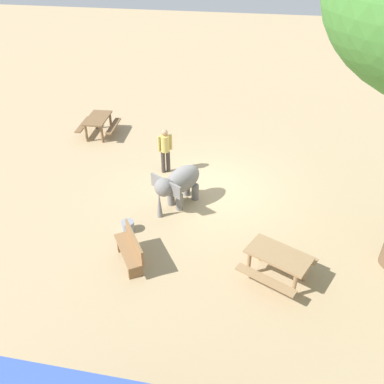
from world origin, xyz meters
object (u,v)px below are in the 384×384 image
picnic_table_near (278,260)px  picnic_table_far (98,122)px  person_handler (165,148)px  wooden_bench (131,249)px  elephant (179,183)px  feed_bucket (128,226)px

picnic_table_near → picnic_table_far: bearing=162.9°
picnic_table_far → person_handler: bearing=51.6°
person_handler → picnic_table_near: bearing=11.2°
picnic_table_near → picnic_table_far: (7.22, -6.68, 0.00)m
wooden_bench → picnic_table_far: 7.71m
elephant → picnic_table_near: bearing=80.7°
elephant → picnic_table_near: 3.95m
picnic_table_far → wooden_bench: bearing=23.5°
person_handler → feed_bucket: size_ratio=4.50×
wooden_bench → picnic_table_far: (3.57, -6.83, 0.12)m
elephant → wooden_bench: elephant is taller
elephant → wooden_bench: bearing=18.0°
person_handler → wooden_bench: person_handler is taller
elephant → person_handler: size_ratio=1.05×
picnic_table_near → picnic_table_far: same height
picnic_table_near → picnic_table_far: 9.83m
elephant → feed_bucket: 2.02m
feed_bucket → wooden_bench: bearing=112.8°
elephant → person_handler: (0.86, -1.81, 0.16)m
person_handler → wooden_bench: size_ratio=1.17×
wooden_bench → picnic_table_near: (-3.65, -0.15, 0.12)m
elephant → person_handler: person_handler is taller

